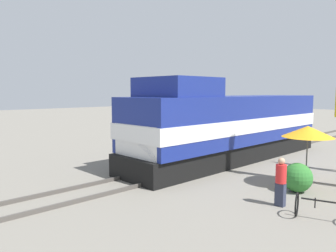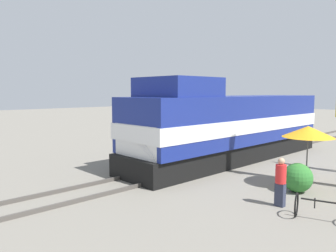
{
  "view_description": "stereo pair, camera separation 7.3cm",
  "coord_description": "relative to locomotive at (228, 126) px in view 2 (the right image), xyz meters",
  "views": [
    {
      "loc": [
        10.4,
        -11.16,
        3.67
      ],
      "look_at": [
        1.2,
        -2.44,
        2.34
      ],
      "focal_mm": 35.0,
      "sensor_mm": 36.0,
      "label": 1
    },
    {
      "loc": [
        10.45,
        -11.11,
        3.67
      ],
      "look_at": [
        1.2,
        -2.44,
        2.34
      ],
      "focal_mm": 35.0,
      "sensor_mm": 36.0,
      "label": 2
    }
  ],
  "objects": [
    {
      "name": "bicycle",
      "position": [
        6.94,
        -4.76,
        -1.49
      ],
      "size": [
        1.71,
        1.19,
        0.72
      ],
      "rotation": [
        0.0,
        0.0,
        -1.24
      ],
      "color": "black",
      "rests_on": "ground_plane"
    },
    {
      "name": "shrub_cluster",
      "position": [
        5.16,
        -2.67,
        -1.32
      ],
      "size": [
        1.07,
        1.07,
        1.07
      ],
      "primitive_type": "sphere",
      "color": "#2D722D",
      "rests_on": "ground_plane"
    },
    {
      "name": "person_bystander",
      "position": [
        5.46,
        -4.53,
        -1.01
      ],
      "size": [
        0.34,
        0.34,
        1.58
      ],
      "color": "#2D3347",
      "rests_on": "ground_plane"
    },
    {
      "name": "vendor_umbrella",
      "position": [
        5.12,
        -1.87,
        0.3
      ],
      "size": [
        1.9,
        1.9,
        2.38
      ],
      "color": "#4C4C4C",
      "rests_on": "ground_plane"
    },
    {
      "name": "rail_far",
      "position": [
        0.72,
        -3.04,
        -1.78
      ],
      "size": [
        0.08,
        43.39,
        0.15
      ],
      "primitive_type": "cube",
      "color": "#4C4742",
      "rests_on": "ground_plane"
    },
    {
      "name": "rail_near",
      "position": [
        -0.72,
        -3.04,
        -1.78
      ],
      "size": [
        0.08,
        43.39,
        0.15
      ],
      "primitive_type": "cube",
      "color": "#4C4742",
      "rests_on": "ground_plane"
    },
    {
      "name": "locomotive",
      "position": [
        0.0,
        0.0,
        0.0
      ],
      "size": [
        3.23,
        13.71,
        4.3
      ],
      "color": "black",
      "rests_on": "ground_plane"
    },
    {
      "name": "ground_plane",
      "position": [
        0.0,
        -3.04,
        -1.86
      ],
      "size": [
        120.0,
        120.0,
        0.0
      ],
      "primitive_type": "plane",
      "color": "slate"
    }
  ]
}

